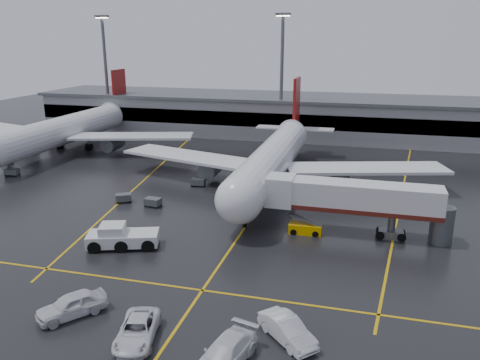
# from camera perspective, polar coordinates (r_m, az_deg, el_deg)

# --- Properties ---
(ground) EXTENTS (220.00, 220.00, 0.00)m
(ground) POSITION_cam_1_polar(r_m,az_deg,el_deg) (61.84, 2.27, -3.18)
(ground) COLOR black
(ground) RESTS_ON ground
(apron_line_centre) EXTENTS (0.25, 90.00, 0.02)m
(apron_line_centre) POSITION_cam_1_polar(r_m,az_deg,el_deg) (61.84, 2.27, -3.17)
(apron_line_centre) COLOR gold
(apron_line_centre) RESTS_ON ground
(apron_line_stop) EXTENTS (60.00, 0.25, 0.02)m
(apron_line_stop) POSITION_cam_1_polar(r_m,az_deg,el_deg) (42.54, -4.49, -12.91)
(apron_line_stop) COLOR gold
(apron_line_stop) RESTS_ON ground
(apron_line_left) EXTENTS (9.99, 69.35, 0.02)m
(apron_line_left) POSITION_cam_1_polar(r_m,az_deg,el_deg) (77.25, -10.65, 0.62)
(apron_line_left) COLOR gold
(apron_line_left) RESTS_ON ground
(apron_line_right) EXTENTS (7.57, 69.64, 0.02)m
(apron_line_right) POSITION_cam_1_polar(r_m,az_deg,el_deg) (70.19, 18.64, -1.62)
(apron_line_right) COLOR gold
(apron_line_right) RESTS_ON ground
(terminal) EXTENTS (122.00, 19.00, 8.60)m
(terminal) POSITION_cam_1_polar(r_m,az_deg,el_deg) (106.79, 8.07, 7.52)
(terminal) COLOR gray
(terminal) RESTS_ON ground
(light_mast_left) EXTENTS (3.00, 1.20, 25.45)m
(light_mast_left) POSITION_cam_1_polar(r_m,az_deg,el_deg) (114.58, -15.65, 12.81)
(light_mast_left) COLOR #595B60
(light_mast_left) RESTS_ON ground
(light_mast_mid) EXTENTS (3.00, 1.20, 25.45)m
(light_mast_mid) POSITION_cam_1_polar(r_m,az_deg,el_deg) (100.57, 4.98, 12.89)
(light_mast_mid) COLOR #595B60
(light_mast_mid) RESTS_ON ground
(main_airliner) EXTENTS (48.80, 45.60, 14.10)m
(main_airliner) POSITION_cam_1_polar(r_m,az_deg,el_deg) (69.72, 4.09, 2.70)
(main_airliner) COLOR silver
(main_airliner) RESTS_ON ground
(second_airliner) EXTENTS (48.80, 45.60, 14.10)m
(second_airliner) POSITION_cam_1_polar(r_m,az_deg,el_deg) (97.12, -19.65, 5.75)
(second_airliner) COLOR silver
(second_airliner) RESTS_ON ground
(jet_bridge) EXTENTS (19.90, 3.40, 6.05)m
(jet_bridge) POSITION_cam_1_polar(r_m,az_deg,el_deg) (53.57, 13.35, -2.36)
(jet_bridge) COLOR silver
(jet_bridge) RESTS_ON ground
(pushback_tractor) EXTENTS (7.76, 5.09, 2.58)m
(pushback_tractor) POSITION_cam_1_polar(r_m,az_deg,el_deg) (51.50, -13.92, -6.65)
(pushback_tractor) COLOR silver
(pushback_tractor) RESTS_ON ground
(belt_loader) EXTENTS (3.62, 1.76, 2.27)m
(belt_loader) POSITION_cam_1_polar(r_m,az_deg,el_deg) (53.94, 7.74, -5.73)
(belt_loader) COLOR #E4A401
(belt_loader) RESTS_ON ground
(service_van_a) EXTENTS (3.83, 6.07, 1.56)m
(service_van_a) POSITION_cam_1_polar(r_m,az_deg,el_deg) (36.75, -12.10, -17.07)
(service_van_a) COLOR silver
(service_van_a) RESTS_ON ground
(service_van_b) EXTENTS (3.82, 6.43, 1.75)m
(service_van_b) POSITION_cam_1_polar(r_m,az_deg,el_deg) (33.75, -1.78, -19.89)
(service_van_b) COLOR silver
(service_van_b) RESTS_ON ground
(service_van_c) EXTENTS (4.98, 4.89, 1.71)m
(service_van_c) POSITION_cam_1_polar(r_m,az_deg,el_deg) (36.14, 5.63, -17.24)
(service_van_c) COLOR silver
(service_van_c) RESTS_ON ground
(service_van_d) EXTENTS (5.04, 5.60, 1.84)m
(service_van_d) POSITION_cam_1_polar(r_m,az_deg,el_deg) (40.79, -19.32, -13.81)
(service_van_d) COLOR silver
(service_van_d) RESTS_ON ground
(baggage_cart_a) EXTENTS (2.13, 1.51, 1.12)m
(baggage_cart_a) POSITION_cam_1_polar(r_m,az_deg,el_deg) (62.71, -10.28, -2.55)
(baggage_cart_a) COLOR #595B60
(baggage_cart_a) RESTS_ON ground
(baggage_cart_b) EXTENTS (2.38, 2.11, 1.12)m
(baggage_cart_b) POSITION_cam_1_polar(r_m,az_deg,el_deg) (65.16, -13.65, -2.03)
(baggage_cart_b) COLOR #595B60
(baggage_cart_b) RESTS_ON ground
(baggage_cart_c) EXTENTS (2.15, 1.55, 1.12)m
(baggage_cart_c) POSITION_cam_1_polar(r_m,az_deg,el_deg) (70.37, -5.00, -0.22)
(baggage_cart_c) COLOR #595B60
(baggage_cart_c) RESTS_ON ground
(baggage_cart_d) EXTENTS (2.33, 1.93, 1.12)m
(baggage_cart_d) POSITION_cam_1_polar(r_m,az_deg,el_deg) (91.81, -25.95, 2.15)
(baggage_cart_d) COLOR #595B60
(baggage_cart_d) RESTS_ON ground
(baggage_cart_e) EXTENTS (2.19, 1.61, 1.12)m
(baggage_cart_e) POSITION_cam_1_polar(r_m,az_deg,el_deg) (83.51, -25.42, 0.91)
(baggage_cart_e) COLOR #595B60
(baggage_cart_e) RESTS_ON ground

